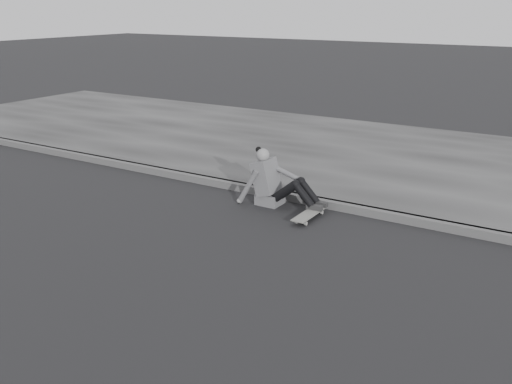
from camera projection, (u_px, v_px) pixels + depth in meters
ground at (247, 276)px, 6.46m from camera, size 80.00×80.00×0.00m
curb at (339, 206)px, 8.52m from camera, size 24.00×0.16×0.12m
sidewalk at (402, 161)px, 10.97m from camera, size 24.00×6.00×0.12m
skateboard at (309, 214)px, 8.16m from camera, size 0.20×0.78×0.09m
seated_woman at (274, 182)px, 8.63m from camera, size 1.38×0.46×0.88m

